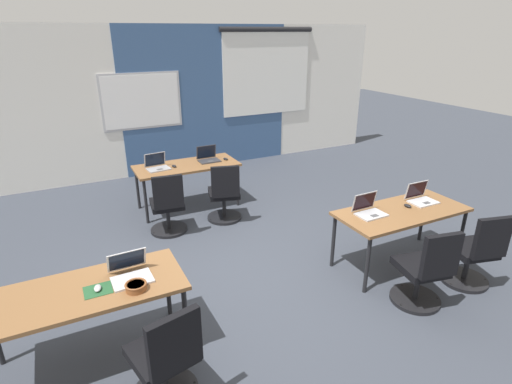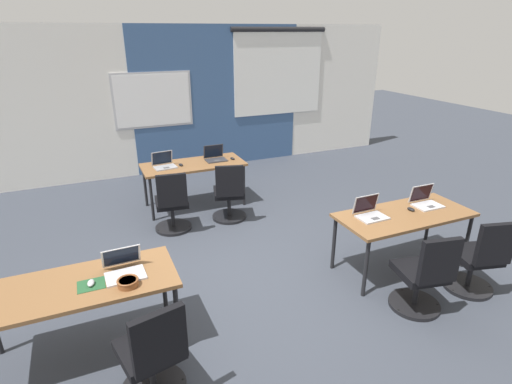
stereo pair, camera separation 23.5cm
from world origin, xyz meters
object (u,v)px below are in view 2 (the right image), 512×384
Objects in this scene: laptop_near_right_inner at (370,213)px; mouse_far_left at (181,165)px; desk_far_center at (194,167)px; laptop_near_right_end at (425,201)px; chair_far_right at (229,197)px; desk_near_left at (80,290)px; laptop_far_right at (215,157)px; laptop_far_left at (164,164)px; mouse_far_right at (232,158)px; mouse_near_left_inner at (91,283)px; chair_far_left at (172,207)px; mouse_near_right_end at (411,209)px; laptop_near_left_inner at (124,269)px; chair_near_right_end at (478,262)px; snack_bowl at (128,282)px; desk_near_right at (404,218)px; chair_near_right_inner at (423,279)px; chair_near_left_inner at (153,359)px.

laptop_near_right_inner is 3.06× the size of mouse_far_left.
laptop_near_right_end reaches higher than desk_far_center.
chair_far_right reaches higher than desk_far_center.
laptop_far_right is (2.13, 2.85, 0.11)m from desk_near_left.
mouse_far_right is at bearing -8.90° from laptop_far_left.
chair_far_left is at bearing 61.90° from mouse_near_left_inner.
laptop_far_left is (-2.33, 2.77, 0.03)m from mouse_near_right_end.
laptop_near_right_end is at bearing -0.64° from laptop_near_left_inner.
laptop_far_left is at bearing 134.17° from laptop_near_right_end.
desk_near_left is 0.39m from laptop_near_left_inner.
laptop_far_left reaches higher than chair_near_right_end.
laptop_near_right_inner is 1.90× the size of snack_bowl.
mouse_far_right is at bearing 119.69° from laptop_near_right_end.
laptop_near_right_end is at bearing 4.64° from snack_bowl.
laptop_far_left is at bearing 179.04° from desk_far_center.
desk_near_right is at bearing -46.21° from chair_near_right_end.
laptop_near_right_end reaches higher than desk_near_right.
desk_near_right is 14.55× the size of mouse_far_left.
laptop_near_left_inner reaches higher than mouse_far_right.
chair_near_left_inner is at bearing 11.26° from chair_near_right_inner.
chair_far_left reaches higher than mouse_far_right.
chair_near_right_end is 1.00× the size of chair_far_right.
chair_far_right is at bearing 48.29° from laptop_near_left_inner.
chair_near_right_end is at bearing -55.89° from mouse_far_left.
laptop_near_left_inner is at bearing -178.17° from laptop_near_right_end.
laptop_far_right reaches higher than chair_near_right_inner.
mouse_near_right_end is (3.16, 0.76, 0.36)m from chair_near_left_inner.
chair_far_left is (-2.67, 1.94, -0.39)m from laptop_near_right_end.
desk_far_center is (-1.75, 2.80, 0.00)m from desk_near_right.
chair_near_right_inner is 3.86m from mouse_far_left.
mouse_near_right_end is at bearing -111.42° from chair_near_right_inner.
mouse_near_left_inner is 0.61× the size of snack_bowl.
desk_near_right is 3.57m from laptop_far_left.
chair_far_left is at bearing 69.41° from snack_bowl.
mouse_near_left_inner is (-1.65, -2.86, 0.08)m from desk_far_center.
desk_near_right is 9.01× the size of snack_bowl.
mouse_near_left_inner is at bearing -129.19° from mouse_far_right.
laptop_far_right reaches higher than laptop_near_right_inner.
laptop_near_right_end is 3.56m from mouse_far_left.
desk_near_right is 1.74× the size of chair_far_left.
chair_near_right_inner is at bearing -13.18° from desk_near_left.
laptop_far_left is (-1.78, 2.71, -0.00)m from laptop_near_right_inner.
chair_near_right_end is at bearing -8.48° from snack_bowl.
laptop_near_right_inner reaches higher than desk_near_left.
snack_bowl is (-2.75, 0.54, 0.38)m from chair_near_right_inner.
chair_near_left_inner is at bearing -166.45° from mouse_near_right_end.
chair_near_left_inner and chair_near_right_inner have the same top height.
chair_far_right is at bearing -171.72° from chair_far_left.
desk_far_center is at bearing 57.99° from desk_near_left.
laptop_near_right_end is 0.28m from mouse_near_right_end.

